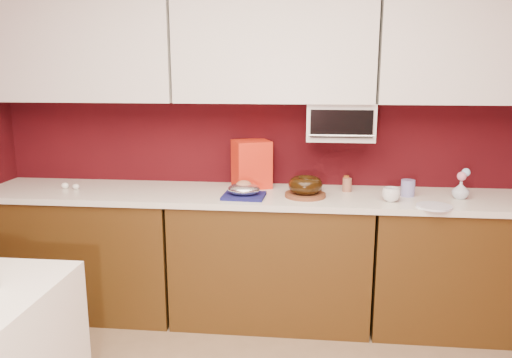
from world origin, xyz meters
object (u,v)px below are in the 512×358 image
object	(u,v)px
coffee_mug	(391,193)
blue_jar	(408,188)
toaster_oven	(340,121)
foil_ham_nest	(244,189)
bundt_cake	(305,185)
flower_vase	(461,189)
pandoro_box	(251,164)

from	to	relation	value
coffee_mug	blue_jar	xyz separation A→B (m)	(0.13, 0.16, -0.00)
toaster_oven	foil_ham_nest	distance (m)	0.80
toaster_oven	coffee_mug	xyz separation A→B (m)	(0.32, -0.29, -0.42)
foil_ham_nest	blue_jar	distance (m)	1.08
bundt_cake	blue_jar	bearing A→B (deg)	7.85
coffee_mug	toaster_oven	bearing A→B (deg)	137.28
bundt_cake	coffee_mug	world-z (taller)	bundt_cake
coffee_mug	flower_vase	size ratio (longest dim) A/B	0.84
foil_ham_nest	pandoro_box	distance (m)	0.33
foil_ham_nest	pandoro_box	size ratio (longest dim) A/B	0.64
flower_vase	foil_ham_nest	bearing A→B (deg)	-175.30
toaster_oven	coffee_mug	world-z (taller)	toaster_oven
pandoro_box	flower_vase	xyz separation A→B (m)	(1.38, -0.19, -0.10)
foil_ham_nest	coffee_mug	distance (m)	0.94
bundt_cake	blue_jar	size ratio (longest dim) A/B	2.07
pandoro_box	flower_vase	world-z (taller)	pandoro_box
bundt_cake	coffee_mug	distance (m)	0.55
blue_jar	bundt_cake	bearing A→B (deg)	-172.15
bundt_cake	blue_jar	distance (m)	0.68
toaster_oven	pandoro_box	world-z (taller)	toaster_oven
toaster_oven	foil_ham_nest	xyz separation A→B (m)	(-0.62, -0.29, -0.42)
bundt_cake	pandoro_box	size ratio (longest dim) A/B	0.67
toaster_oven	blue_jar	bearing A→B (deg)	-16.71
pandoro_box	blue_jar	size ratio (longest dim) A/B	3.08
foil_ham_nest	flower_vase	distance (m)	1.40
blue_jar	pandoro_box	bearing A→B (deg)	171.58
foil_ham_nest	flower_vase	xyz separation A→B (m)	(1.40, 0.11, 0.01)
toaster_oven	bundt_cake	bearing A→B (deg)	-134.45
toaster_oven	flower_vase	world-z (taller)	toaster_oven
flower_vase	coffee_mug	bearing A→B (deg)	-164.99
coffee_mug	pandoro_box	bearing A→B (deg)	161.19
toaster_oven	blue_jar	world-z (taller)	toaster_oven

